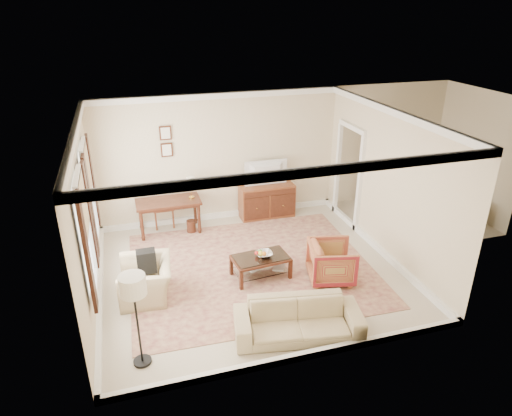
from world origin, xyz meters
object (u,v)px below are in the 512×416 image
sideboard (267,201)px  tv (267,166)px  writing_desk (168,205)px  striped_armchair (332,260)px  sofa (298,315)px  coffee_table (261,261)px  club_armchair (145,275)px

sideboard → tv: bearing=-90.0°
writing_desk → striped_armchair: 3.78m
tv → sofa: size_ratio=0.50×
coffee_table → striped_armchair: bearing=-20.9°
tv → striped_armchair: size_ratio=1.19×
tv → coffee_table: tv is taller
writing_desk → sofa: same height
coffee_table → sofa: sofa is taller
tv → striped_armchair: 3.04m
coffee_table → striped_armchair: size_ratio=1.32×
sideboard → tv: 0.87m
writing_desk → sofa: 4.26m
tv → sofa: tv is taller
sideboard → club_armchair: size_ratio=1.28×
striped_armchair → club_armchair: size_ratio=0.81×
sideboard → sofa: (-0.84, -4.17, -0.02)m
tv → club_armchair: (-2.96, -2.47, -0.82)m
writing_desk → coffee_table: writing_desk is taller
writing_desk → club_armchair: (-0.68, -2.32, -0.20)m
writing_desk → sofa: (1.44, -4.00, -0.26)m
coffee_table → club_armchair: size_ratio=1.07×
club_armchair → sofa: bearing=56.7°
tv → coffee_table: size_ratio=0.90×
club_armchair → coffee_table: bearing=95.8°
striped_armchair → sofa: bearing=150.9°
writing_desk → coffee_table: bearing=-59.2°
tv → writing_desk: bearing=3.7°
coffee_table → sofa: bearing=-87.8°
sideboard → striped_armchair: (0.29, -2.93, 0.01)m
sideboard → club_armchair: club_armchair is taller
coffee_table → club_armchair: (-2.05, -0.02, 0.11)m
coffee_table → club_armchair: 2.05m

